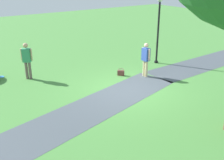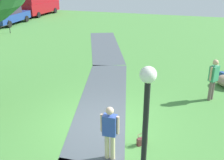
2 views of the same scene
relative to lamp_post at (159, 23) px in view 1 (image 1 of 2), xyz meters
name	(u,v)px [view 1 (image 1 of 2)]	position (x,y,z in m)	size (l,w,h in m)	color
ground_plane	(129,90)	(3.53, 2.10, -2.16)	(48.00, 48.00, 0.00)	#48843D
footpath_segment_near	(208,62)	(-2.47, 1.54, -2.16)	(8.05, 2.08, 0.01)	#464E56
footpath_segment_mid	(97,106)	(5.42, 2.59, -2.16)	(8.21, 3.65, 0.01)	#464E56
lamp_post	(159,23)	(0.00, 0.00, 0.00)	(0.28, 0.28, 3.50)	black
woman_with_handbag	(146,58)	(1.88, 1.22, -1.24)	(0.25, 0.52, 1.61)	beige
man_near_boulder	(27,58)	(6.52, -1.60, -1.18)	(0.44, 0.40, 1.69)	#6A5754
handbag_on_grass	(121,73)	(2.75, 0.48, -2.02)	(0.38, 0.38, 0.31)	brown
frisbee_on_grass	(1,77)	(7.54, -2.57, -2.15)	(0.28, 0.28, 0.02)	#3F95D6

